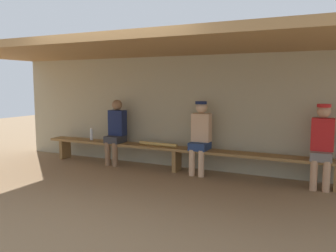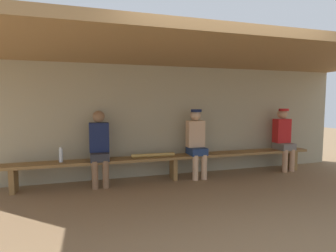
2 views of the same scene
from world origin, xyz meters
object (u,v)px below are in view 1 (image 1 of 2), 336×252
(player_middle, at_px, (116,129))
(water_bottle_orange, at_px, (91,134))
(bench, at_px, (177,151))
(baseball_bat, at_px, (158,144))
(player_in_white, at_px, (200,134))
(player_with_sunglasses, at_px, (322,142))

(player_middle, distance_m, water_bottle_orange, 0.66)
(bench, xyz_separation_m, baseball_bat, (-0.40, -0.00, 0.11))
(water_bottle_orange, height_order, baseball_bat, water_bottle_orange)
(bench, xyz_separation_m, player_in_white, (0.47, 0.00, 0.36))
(player_with_sunglasses, relative_size, water_bottle_orange, 5.17)
(player_with_sunglasses, relative_size, player_middle, 1.01)
(baseball_bat, bearing_deg, player_in_white, 2.49)
(bench, bearing_deg, baseball_bat, -180.00)
(bench, distance_m, player_middle, 1.42)
(baseball_bat, bearing_deg, player_with_sunglasses, 2.32)
(bench, xyz_separation_m, water_bottle_orange, (-2.02, 0.01, 0.20))
(player_in_white, xyz_separation_m, player_middle, (-1.85, -0.00, -0.02))
(player_middle, height_order, water_bottle_orange, player_middle)
(bench, bearing_deg, water_bottle_orange, 179.60)
(player_with_sunglasses, xyz_separation_m, water_bottle_orange, (-4.53, 0.01, -0.16))
(bench, relative_size, player_middle, 4.49)
(bench, distance_m, water_bottle_orange, 2.03)
(bench, height_order, player_middle, player_middle)
(player_middle, relative_size, water_bottle_orange, 5.13)
(water_bottle_orange, bearing_deg, bench, -0.40)
(bench, relative_size, water_bottle_orange, 23.08)
(player_in_white, bearing_deg, player_with_sunglasses, 0.00)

